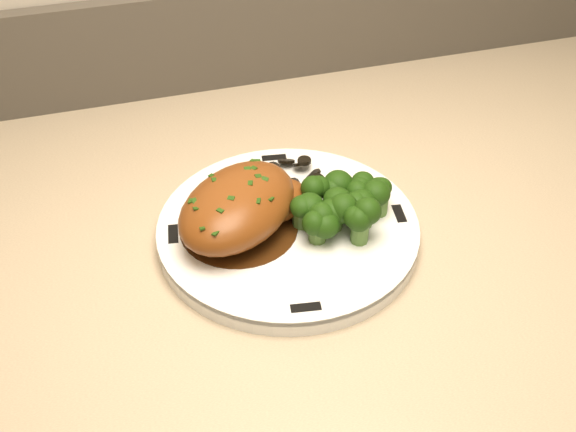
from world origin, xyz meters
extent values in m
cube|color=#CAB391|center=(-0.08, 1.67, 0.83)|extent=(1.96, 0.65, 0.03)
cube|color=#4C443A|center=(-0.08, 1.99, 0.91)|extent=(1.96, 0.02, 0.12)
cylinder|color=white|center=(0.00, 1.70, 0.85)|extent=(0.30, 0.30, 0.02)
cube|color=black|center=(0.02, 1.80, 0.86)|extent=(0.03, 0.01, 0.00)
cube|color=black|center=(-0.10, 1.71, 0.86)|extent=(0.01, 0.03, 0.00)
cube|color=black|center=(-0.01, 1.60, 0.86)|extent=(0.03, 0.01, 0.00)
cube|color=black|center=(0.10, 1.68, 0.86)|extent=(0.01, 0.03, 0.00)
cylinder|color=#3B1E0A|center=(-0.04, 1.70, 0.86)|extent=(0.11, 0.11, 0.00)
ellipsoid|color=brown|center=(-0.04, 1.70, 0.89)|extent=(0.15, 0.15, 0.05)
ellipsoid|color=brown|center=(0.00, 1.71, 0.88)|extent=(0.07, 0.07, 0.03)
cube|color=#20410D|center=(-0.07, 1.68, 0.91)|extent=(0.01, 0.00, 0.00)
cube|color=#20410D|center=(-0.06, 1.69, 0.91)|extent=(0.01, 0.00, 0.00)
cube|color=#20410D|center=(-0.05, 1.70, 0.91)|extent=(0.01, 0.00, 0.00)
cube|color=#20410D|center=(-0.04, 1.71, 0.91)|extent=(0.01, 0.00, 0.00)
cube|color=#20410D|center=(-0.03, 1.72, 0.91)|extent=(0.01, 0.00, 0.00)
cube|color=#20410D|center=(-0.02, 1.73, 0.91)|extent=(0.01, 0.00, 0.00)
cylinder|color=black|center=(0.04, 1.76, 0.86)|extent=(0.01, 0.01, 0.01)
cylinder|color=black|center=(0.04, 1.77, 0.87)|extent=(0.01, 0.01, 0.00)
cylinder|color=black|center=(0.04, 1.77, 0.87)|extent=(0.02, 0.02, 0.01)
cylinder|color=black|center=(0.03, 1.78, 0.86)|extent=(0.02, 0.02, 0.01)
cylinder|color=black|center=(0.02, 1.78, 0.87)|extent=(0.02, 0.02, 0.01)
cylinder|color=black|center=(0.02, 1.78, 0.87)|extent=(0.01, 0.01, 0.01)
cylinder|color=black|center=(0.01, 1.78, 0.86)|extent=(0.02, 0.02, 0.01)
cylinder|color=black|center=(0.00, 1.78, 0.87)|extent=(0.02, 0.02, 0.00)
cylinder|color=black|center=(0.00, 1.77, 0.87)|extent=(0.02, 0.02, 0.01)
cylinder|color=black|center=(-0.01, 1.77, 0.86)|extent=(0.02, 0.02, 0.01)
cylinder|color=black|center=(-0.01, 1.76, 0.87)|extent=(0.02, 0.02, 0.01)
cylinder|color=black|center=(-0.01, 1.76, 0.87)|extent=(0.02, 0.02, 0.01)
cylinder|color=black|center=(0.00, 1.75, 0.86)|extent=(0.02, 0.02, 0.01)
cylinder|color=black|center=(0.00, 1.75, 0.87)|extent=(0.02, 0.02, 0.01)
cylinder|color=black|center=(0.01, 1.75, 0.87)|extent=(0.02, 0.02, 0.01)
cylinder|color=black|center=(0.02, 1.75, 0.86)|extent=(0.02, 0.02, 0.01)
cylinder|color=black|center=(0.02, 1.75, 0.87)|extent=(0.02, 0.02, 0.01)
cylinder|color=black|center=(0.03, 1.75, 0.87)|extent=(0.03, 0.03, 0.01)
cylinder|color=black|center=(0.04, 1.75, 0.86)|extent=(0.02, 0.03, 0.01)
cylinder|color=black|center=(0.04, 1.76, 0.87)|extent=(0.02, 0.02, 0.01)
cylinder|color=#557E35|center=(0.03, 1.71, 0.87)|extent=(0.02, 0.02, 0.02)
sphere|color=black|center=(0.03, 1.71, 0.89)|extent=(0.02, 0.02, 0.02)
cylinder|color=#557E35|center=(0.05, 1.72, 0.87)|extent=(0.02, 0.02, 0.02)
sphere|color=black|center=(0.05, 1.72, 0.89)|extent=(0.02, 0.02, 0.02)
cylinder|color=#557E35|center=(0.07, 1.70, 0.87)|extent=(0.02, 0.02, 0.02)
sphere|color=black|center=(0.07, 1.70, 0.89)|extent=(0.02, 0.02, 0.02)
cylinder|color=#557E35|center=(0.04, 1.68, 0.87)|extent=(0.02, 0.02, 0.02)
sphere|color=black|center=(0.04, 1.68, 0.89)|extent=(0.02, 0.02, 0.02)
cylinder|color=#557E35|center=(0.07, 1.68, 0.87)|extent=(0.02, 0.02, 0.02)
sphere|color=black|center=(0.07, 1.68, 0.89)|extent=(0.02, 0.02, 0.02)
cylinder|color=#557E35|center=(0.09, 1.69, 0.87)|extent=(0.02, 0.02, 0.02)
sphere|color=black|center=(0.09, 1.69, 0.89)|extent=(0.02, 0.02, 0.02)
cylinder|color=#557E35|center=(0.02, 1.67, 0.87)|extent=(0.02, 0.02, 0.02)
sphere|color=black|center=(0.02, 1.67, 0.89)|extent=(0.02, 0.02, 0.02)
cylinder|color=#557E35|center=(0.05, 1.66, 0.87)|extent=(0.02, 0.02, 0.02)
sphere|color=black|center=(0.05, 1.66, 0.89)|extent=(0.02, 0.02, 0.02)
cylinder|color=#557E35|center=(0.01, 1.69, 0.87)|extent=(0.02, 0.02, 0.02)
sphere|color=black|center=(0.01, 1.69, 0.89)|extent=(0.02, 0.02, 0.02)
camera|label=1|loc=(-0.14, 1.22, 1.29)|focal=45.00mm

